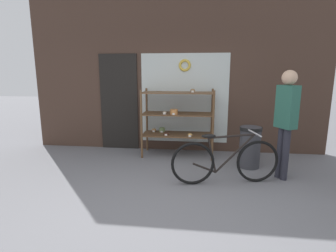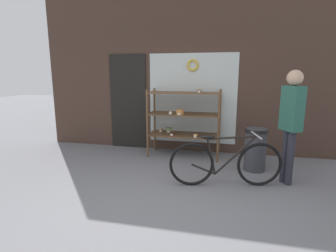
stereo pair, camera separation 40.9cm
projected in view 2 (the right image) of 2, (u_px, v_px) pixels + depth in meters
The scene contains 6 objects.
ground_plane at pixel (148, 208), 3.35m from camera, with size 30.00×30.00×0.00m, color slate.
storefront_facade at pixel (183, 63), 5.54m from camera, with size 6.37×0.13×3.87m.
display_case at pixel (183, 116), 5.31m from camera, with size 1.45×0.58×1.38m.
bicycle at pixel (225, 163), 3.94m from camera, with size 1.67×0.52×0.81m.
pedestrian at pixel (291, 118), 3.90m from camera, with size 0.31×0.37×1.74m.
trash_bin at pixel (255, 148), 4.58m from camera, with size 0.39×0.39×0.75m.
Camera 2 is at (0.94, -2.94, 1.69)m, focal length 28.00 mm.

